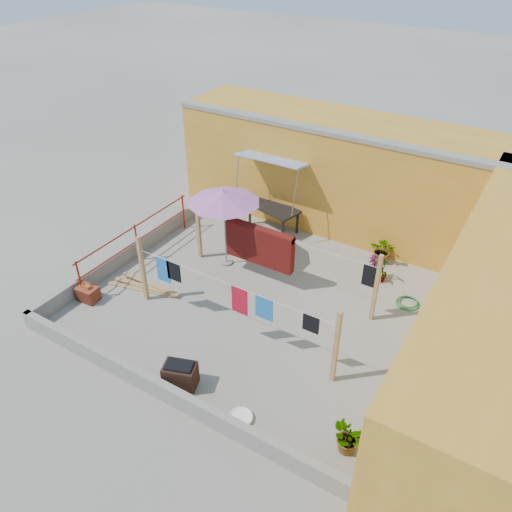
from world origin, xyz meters
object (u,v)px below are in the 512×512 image
at_px(white_basin, 241,418).
at_px(water_jug_a, 430,318).
at_px(outdoor_table, 273,209).
at_px(brazier, 180,375).
at_px(patio_umbrella, 224,198).
at_px(green_hose, 408,303).
at_px(plant_back_a, 383,250).
at_px(water_jug_b, 378,277).
at_px(brick_stack, 88,293).

height_order(white_basin, water_jug_a, water_jug_a).
xyz_separation_m(outdoor_table, white_basin, (3.00, -6.40, -0.62)).
bearing_deg(brazier, patio_umbrella, 112.44).
xyz_separation_m(green_hose, plant_back_a, (-1.19, 1.41, 0.33)).
bearing_deg(water_jug_b, white_basin, -96.91).
height_order(brazier, plant_back_a, plant_back_a).
distance_m(brick_stack, white_basin, 5.25).
height_order(brick_stack, green_hose, brick_stack).
bearing_deg(plant_back_a, outdoor_table, 180.00).
height_order(patio_umbrella, white_basin, patio_umbrella).
xyz_separation_m(brick_stack, water_jug_b, (5.81, 4.45, -0.06)).
bearing_deg(white_basin, brazier, 177.38).
height_order(outdoor_table, water_jug_a, outdoor_table).
xyz_separation_m(brick_stack, plant_back_a, (5.58, 5.38, 0.18)).
relative_size(outdoor_table, brick_stack, 3.24).
bearing_deg(brick_stack, green_hose, 30.40).
bearing_deg(water_jug_a, brick_stack, -154.27).
relative_size(patio_umbrella, water_jug_b, 7.34).
bearing_deg(green_hose, water_jug_a, -32.79).
relative_size(water_jug_b, green_hose, 0.53).
bearing_deg(plant_back_a, white_basin, -93.95).
height_order(brazier, water_jug_a, brazier).
height_order(brick_stack, water_jug_b, brick_stack).
distance_m(brazier, water_jug_a, 5.86).
height_order(brick_stack, water_jug_a, brick_stack).
height_order(patio_umbrella, water_jug_b, patio_umbrella).
bearing_deg(patio_umbrella, white_basin, -52.60).
bearing_deg(plant_back_a, brazier, -106.83).
bearing_deg(water_jug_b, green_hose, -26.30).
bearing_deg(brick_stack, brazier, -14.56).
bearing_deg(outdoor_table, plant_back_a, 0.00).
bearing_deg(plant_back_a, patio_umbrella, -147.46).
bearing_deg(white_basin, water_jug_b, 83.09).
relative_size(brick_stack, brazier, 0.70).
bearing_deg(outdoor_table, green_hose, -16.93).
bearing_deg(brazier, white_basin, -2.62).
height_order(brazier, green_hose, brazier).
bearing_deg(patio_umbrella, water_jug_b, 19.61).
xyz_separation_m(water_jug_a, water_jug_b, (-1.59, 0.88, 0.00)).
xyz_separation_m(brazier, water_jug_b, (2.14, 5.40, -0.15)).
height_order(green_hose, plant_back_a, plant_back_a).
distance_m(brick_stack, plant_back_a, 7.76).
xyz_separation_m(brazier, plant_back_a, (1.92, 6.33, 0.09)).
bearing_deg(brick_stack, water_jug_a, 25.73).
bearing_deg(green_hose, brick_stack, -149.60).
distance_m(green_hose, plant_back_a, 1.87).
bearing_deg(outdoor_table, water_jug_b, -14.28).
relative_size(patio_umbrella, outdoor_table, 1.30).
xyz_separation_m(white_basin, water_jug_a, (2.26, 4.59, 0.09)).
xyz_separation_m(patio_umbrella, brazier, (1.67, -4.04, -1.72)).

